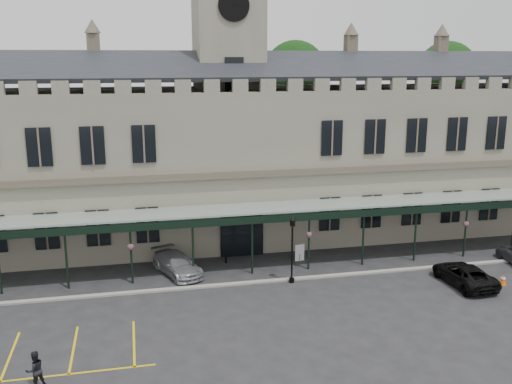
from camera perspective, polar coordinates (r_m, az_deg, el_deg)
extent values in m
plane|color=black|center=(32.88, 2.30, -12.63)|extent=(140.00, 140.00, 0.00)
cube|color=slate|center=(45.99, -2.67, 2.81)|extent=(60.00, 10.00, 12.00)
cube|color=#4F4639|center=(40.95, -1.45, 1.79)|extent=(60.00, 0.35, 0.50)
cube|color=black|center=(42.76, -2.21, 12.53)|extent=(60.00, 4.77, 2.20)
cube|color=black|center=(47.69, -3.30, 12.60)|extent=(60.00, 4.77, 2.20)
cube|color=black|center=(42.10, -1.43, -3.93)|extent=(3.20, 0.18, 3.80)
cube|color=slate|center=(45.35, -2.74, 9.03)|extent=(5.00, 5.00, 22.00)
cylinder|color=silver|center=(42.85, -2.24, 18.16)|extent=(2.20, 0.12, 2.20)
cylinder|color=black|center=(42.78, -2.23, 18.17)|extent=(2.30, 0.04, 2.30)
cube|color=black|center=(42.72, -2.18, 11.46)|extent=(1.40, 0.12, 2.80)
cube|color=#8C9E93|center=(39.69, -0.93, -1.69)|extent=(50.00, 4.00, 0.40)
cube|color=black|center=(37.87, -0.32, -2.82)|extent=(50.00, 0.18, 0.50)
cube|color=gray|center=(37.74, 0.16, -8.98)|extent=(60.00, 0.40, 0.12)
cylinder|color=#332314|center=(56.43, 3.82, 4.75)|extent=(0.70, 0.70, 12.00)
sphere|color=black|center=(55.82, 3.93, 11.88)|extent=(6.00, 6.00, 6.00)
cylinder|color=#332314|center=(62.76, 18.05, 5.00)|extent=(0.70, 0.70, 12.00)
sphere|color=black|center=(62.21, 18.52, 11.38)|extent=(6.00, 6.00, 6.00)
cylinder|color=black|center=(37.86, 3.58, -8.79)|extent=(0.35, 0.35, 0.29)
cylinder|color=black|center=(37.21, 3.62, -6.21)|extent=(0.12, 0.12, 3.91)
cube|color=black|center=(36.57, 3.67, -3.10)|extent=(0.27, 0.27, 0.39)
cone|color=black|center=(36.47, 3.68, -2.59)|extent=(0.43, 0.43, 0.29)
cube|color=#EB5507|center=(40.76, 23.44, -8.47)|extent=(0.37, 0.37, 0.04)
cone|color=#EB5507|center=(40.65, 23.48, -8.05)|extent=(0.42, 0.42, 0.67)
cylinder|color=silver|center=(40.62, 23.49, -7.92)|extent=(0.28, 0.28, 0.10)
cylinder|color=black|center=(41.68, 4.38, -6.53)|extent=(0.06, 0.06, 0.51)
cube|color=silver|center=(41.56, 4.39, -6.06)|extent=(0.72, 0.17, 1.23)
cylinder|color=black|center=(41.15, -3.03, -6.54)|extent=(0.15, 0.15, 0.82)
cylinder|color=black|center=(41.99, 4.15, -6.08)|extent=(0.16, 0.16, 0.92)
imported|color=#9D9FA4|center=(39.36, -7.89, -7.15)|extent=(3.61, 5.23, 1.41)
imported|color=black|center=(39.61, 20.08, -7.75)|extent=(2.48, 5.07, 1.39)
imported|color=black|center=(28.26, -21.23, -16.23)|extent=(1.06, 0.99, 1.74)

